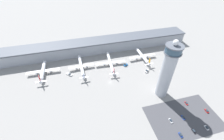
{
  "coord_description": "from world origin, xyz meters",
  "views": [
    {
      "loc": [
        -28.29,
        -118.0,
        119.84
      ],
      "look_at": [
        5.87,
        12.22,
        7.43
      ],
      "focal_mm": 24.0,
      "sensor_mm": 36.0,
      "label": 1
    }
  ],
  "objects_px": {
    "car_grey_coupe": "(194,131)",
    "airplane_gate_alpha": "(43,71)",
    "service_truck_catering": "(147,71)",
    "car_blue_compact": "(186,103)",
    "airplane_gate_charlie": "(110,63)",
    "car_yellow_taxi": "(207,111)",
    "control_tower": "(167,71)",
    "car_maroon_suv": "(183,118)",
    "car_white_wagon": "(181,135)",
    "service_truck_fuel": "(126,65)",
    "service_truck_baggage": "(69,74)",
    "airplane_gate_delta": "(143,56)",
    "car_silver_sedan": "(171,121)",
    "airplane_gate_bravo": "(81,66)",
    "car_red_hatchback": "(207,128)"
  },
  "relations": [
    {
      "from": "service_truck_fuel",
      "to": "car_blue_compact",
      "type": "xyz_separation_m",
      "value": [
        38.36,
        -72.72,
        -0.52
      ]
    },
    {
      "from": "service_truck_baggage",
      "to": "car_white_wagon",
      "type": "bearing_deg",
      "value": -49.39
    },
    {
      "from": "car_white_wagon",
      "to": "control_tower",
      "type": "bearing_deg",
      "value": 81.57
    },
    {
      "from": "service_truck_baggage",
      "to": "car_blue_compact",
      "type": "relative_size",
      "value": 1.71
    },
    {
      "from": "airplane_gate_alpha",
      "to": "airplane_gate_bravo",
      "type": "relative_size",
      "value": 0.86
    },
    {
      "from": "car_yellow_taxi",
      "to": "car_silver_sedan",
      "type": "xyz_separation_m",
      "value": [
        -38.26,
        -0.51,
        -0.03
      ]
    },
    {
      "from": "car_red_hatchback",
      "to": "car_white_wagon",
      "type": "xyz_separation_m",
      "value": [
        -25.15,
        0.11,
        -0.01
      ]
    },
    {
      "from": "airplane_gate_charlie",
      "to": "car_white_wagon",
      "type": "relative_size",
      "value": 10.45
    },
    {
      "from": "car_silver_sedan",
      "to": "car_grey_coupe",
      "type": "distance_m",
      "value": 18.95
    },
    {
      "from": "service_truck_baggage",
      "to": "car_blue_compact",
      "type": "distance_m",
      "value": 131.49
    },
    {
      "from": "control_tower",
      "to": "car_grey_coupe",
      "type": "distance_m",
      "value": 54.77
    },
    {
      "from": "car_red_hatchback",
      "to": "car_grey_coupe",
      "type": "xyz_separation_m",
      "value": [
        -12.49,
        0.36,
        -0.03
      ]
    },
    {
      "from": "car_yellow_taxi",
      "to": "car_blue_compact",
      "type": "bearing_deg",
      "value": 135.62
    },
    {
      "from": "service_truck_fuel",
      "to": "car_red_hatchback",
      "type": "distance_m",
      "value": 106.89
    },
    {
      "from": "airplane_gate_alpha",
      "to": "airplane_gate_charlie",
      "type": "relative_size",
      "value": 0.84
    },
    {
      "from": "car_blue_compact",
      "to": "car_white_wagon",
      "type": "relative_size",
      "value": 0.96
    },
    {
      "from": "airplane_gate_charlie",
      "to": "service_truck_catering",
      "type": "distance_m",
      "value": 46.94
    },
    {
      "from": "car_grey_coupe",
      "to": "airplane_gate_alpha",
      "type": "bearing_deg",
      "value": 139.54
    },
    {
      "from": "service_truck_fuel",
      "to": "car_white_wagon",
      "type": "distance_m",
      "value": 100.37
    },
    {
      "from": "car_grey_coupe",
      "to": "car_maroon_suv",
      "type": "bearing_deg",
      "value": 93.92
    },
    {
      "from": "car_red_hatchback",
      "to": "airplane_gate_charlie",
      "type": "bearing_deg",
      "value": 118.79
    },
    {
      "from": "airplane_gate_delta",
      "to": "car_white_wagon",
      "type": "height_order",
      "value": "airplane_gate_delta"
    },
    {
      "from": "service_truck_fuel",
      "to": "service_truck_baggage",
      "type": "distance_m",
      "value": 71.28
    },
    {
      "from": "car_blue_compact",
      "to": "service_truck_fuel",
      "type": "bearing_deg",
      "value": 117.81
    },
    {
      "from": "airplane_gate_alpha",
      "to": "airplane_gate_charlie",
      "type": "distance_m",
      "value": 82.38
    },
    {
      "from": "airplane_gate_alpha",
      "to": "car_silver_sedan",
      "type": "distance_m",
      "value": 148.85
    },
    {
      "from": "car_red_hatchback",
      "to": "service_truck_baggage",
      "type": "bearing_deg",
      "value": 137.97
    },
    {
      "from": "control_tower",
      "to": "airplane_gate_bravo",
      "type": "relative_size",
      "value": 1.38
    },
    {
      "from": "service_truck_baggage",
      "to": "car_maroon_suv",
      "type": "bearing_deg",
      "value": -41.48
    },
    {
      "from": "service_truck_fuel",
      "to": "car_yellow_taxi",
      "type": "distance_m",
      "value": 99.58
    },
    {
      "from": "service_truck_catering",
      "to": "car_blue_compact",
      "type": "relative_size",
      "value": 1.62
    },
    {
      "from": "service_truck_baggage",
      "to": "car_silver_sedan",
      "type": "relative_size",
      "value": 1.59
    },
    {
      "from": "airplane_gate_alpha",
      "to": "service_truck_fuel",
      "type": "distance_m",
      "value": 101.59
    },
    {
      "from": "car_yellow_taxi",
      "to": "car_white_wagon",
      "type": "bearing_deg",
      "value": -159.42
    },
    {
      "from": "service_truck_catering",
      "to": "service_truck_baggage",
      "type": "xyz_separation_m",
      "value": [
        -92.95,
        17.75,
        0.04
      ]
    },
    {
      "from": "airplane_gate_charlie",
      "to": "car_yellow_taxi",
      "type": "relative_size",
      "value": 10.41
    },
    {
      "from": "airplane_gate_bravo",
      "to": "car_white_wagon",
      "type": "distance_m",
      "value": 127.4
    },
    {
      "from": "car_yellow_taxi",
      "to": "car_grey_coupe",
      "type": "xyz_separation_m",
      "value": [
        -24.76,
        -13.81,
        -0.04
      ]
    },
    {
      "from": "control_tower",
      "to": "car_maroon_suv",
      "type": "distance_m",
      "value": 44.2
    },
    {
      "from": "service_truck_fuel",
      "to": "car_maroon_suv",
      "type": "xyz_separation_m",
      "value": [
        25.59,
        -85.78,
        -0.49
      ]
    },
    {
      "from": "airplane_gate_charlie",
      "to": "service_truck_catering",
      "type": "xyz_separation_m",
      "value": [
        40.48,
        -23.54,
        -3.28
      ]
    },
    {
      "from": "airplane_gate_alpha",
      "to": "car_white_wagon",
      "type": "distance_m",
      "value": 158.49
    },
    {
      "from": "service_truck_fuel",
      "to": "service_truck_catering",
      "type": "bearing_deg",
      "value": -39.54
    },
    {
      "from": "service_truck_baggage",
      "to": "car_silver_sedan",
      "type": "height_order",
      "value": "service_truck_baggage"
    },
    {
      "from": "service_truck_catering",
      "to": "car_blue_compact",
      "type": "distance_m",
      "value": 57.32
    },
    {
      "from": "car_yellow_taxi",
      "to": "car_maroon_suv",
      "type": "xyz_separation_m",
      "value": [
        -25.68,
        -0.42,
        -0.06
      ]
    },
    {
      "from": "car_maroon_suv",
      "to": "service_truck_baggage",
      "type": "bearing_deg",
      "value": 138.52
    },
    {
      "from": "airplane_gate_charlie",
      "to": "car_red_hatchback",
      "type": "height_order",
      "value": "airplane_gate_charlie"
    },
    {
      "from": "airplane_gate_delta",
      "to": "service_truck_baggage",
      "type": "height_order",
      "value": "airplane_gate_delta"
    },
    {
      "from": "airplane_gate_delta",
      "to": "car_yellow_taxi",
      "type": "relative_size",
      "value": 8.73
    }
  ]
}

